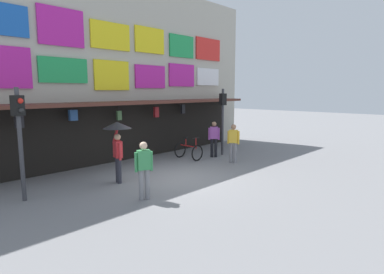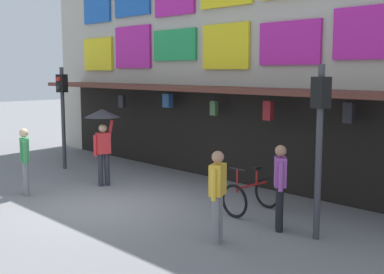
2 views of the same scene
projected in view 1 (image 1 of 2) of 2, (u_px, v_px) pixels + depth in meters
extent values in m
plane|color=slate|center=(178.00, 178.00, 11.54)|extent=(80.00, 80.00, 0.00)
cube|color=#B2AD9E|center=(103.00, 70.00, 14.07)|extent=(18.00, 1.20, 8.00)
cube|color=#592D23|center=(122.00, 103.00, 13.39)|extent=(15.30, 1.40, 0.12)
cube|color=#B71E93|center=(61.00, 27.00, 11.90)|extent=(1.75, 0.08, 1.38)
cube|color=yellow|center=(111.00, 36.00, 13.44)|extent=(1.87, 0.08, 1.11)
cube|color=yellow|center=(150.00, 40.00, 14.96)|extent=(1.70, 0.08, 1.16)
cube|color=green|center=(182.00, 46.00, 16.50)|extent=(1.69, 0.08, 1.11)
cube|color=red|center=(208.00, 49.00, 18.02)|extent=(2.00, 0.08, 1.18)
cube|color=#B71E93|center=(2.00, 67.00, 10.59)|extent=(1.88, 0.08, 1.39)
cube|color=green|center=(64.00, 70.00, 12.12)|extent=(1.90, 0.08, 0.94)
cube|color=yellow|center=(112.00, 75.00, 13.67)|extent=(1.69, 0.08, 1.24)
cube|color=#B71E93|center=(150.00, 77.00, 15.19)|extent=(1.78, 0.08, 1.06)
cube|color=#B71E93|center=(182.00, 75.00, 16.71)|extent=(1.80, 0.08, 1.14)
cube|color=white|center=(208.00, 77.00, 18.24)|extent=(1.83, 0.08, 0.94)
cylinder|color=black|center=(18.00, 112.00, 10.53)|extent=(0.02, 0.02, 0.26)
cube|color=#232328|center=(19.00, 122.00, 10.58)|extent=(0.25, 0.15, 0.39)
cylinder|color=black|center=(73.00, 108.00, 12.13)|extent=(0.02, 0.02, 0.15)
cube|color=#2D5693|center=(73.00, 115.00, 12.17)|extent=(0.29, 0.18, 0.41)
cylinder|color=black|center=(119.00, 108.00, 13.56)|extent=(0.02, 0.02, 0.28)
cube|color=#477042|center=(119.00, 115.00, 13.60)|extent=(0.20, 0.12, 0.39)
cylinder|color=black|center=(156.00, 105.00, 14.88)|extent=(0.02, 0.02, 0.18)
cube|color=maroon|center=(156.00, 112.00, 14.92)|extent=(0.23, 0.14, 0.47)
cylinder|color=black|center=(183.00, 103.00, 16.49)|extent=(0.02, 0.02, 0.13)
cube|color=#232328|center=(183.00, 109.00, 16.53)|extent=(0.22, 0.13, 0.46)
cube|color=black|center=(114.00, 134.00, 14.04)|extent=(15.30, 0.04, 2.50)
cylinder|color=#38383D|center=(21.00, 145.00, 8.95)|extent=(0.12, 0.12, 3.20)
cube|color=black|center=(18.00, 106.00, 8.80)|extent=(0.34, 0.31, 0.56)
sphere|color=red|center=(20.00, 101.00, 8.72)|extent=(0.15, 0.15, 0.15)
sphere|color=black|center=(21.00, 110.00, 8.76)|extent=(0.15, 0.15, 0.15)
cylinder|color=#38383D|center=(223.00, 122.00, 15.62)|extent=(0.12, 0.12, 3.20)
cube|color=black|center=(223.00, 99.00, 15.47)|extent=(0.32, 0.29, 0.56)
sphere|color=black|center=(221.00, 97.00, 15.55)|extent=(0.15, 0.15, 0.15)
sphere|color=#19DB3D|center=(221.00, 102.00, 15.59)|extent=(0.15, 0.15, 0.15)
torus|color=black|center=(197.00, 153.00, 14.34)|extent=(0.72, 0.07, 0.72)
torus|color=black|center=(180.00, 150.00, 15.09)|extent=(0.72, 0.07, 0.72)
cylinder|color=#B21E1E|center=(188.00, 146.00, 14.68)|extent=(0.07, 0.99, 0.05)
cylinder|color=#B21E1E|center=(186.00, 142.00, 14.77)|extent=(0.04, 0.04, 0.35)
cube|color=black|center=(186.00, 138.00, 14.74)|extent=(0.10, 0.20, 0.06)
cylinder|color=#B21E1E|center=(196.00, 144.00, 14.33)|extent=(0.04, 0.04, 0.50)
cylinder|color=black|center=(196.00, 138.00, 14.30)|extent=(0.44, 0.04, 0.04)
cylinder|color=gray|center=(235.00, 153.00, 13.96)|extent=(0.14, 0.14, 0.88)
cylinder|color=gray|center=(231.00, 153.00, 14.01)|extent=(0.14, 0.14, 0.88)
cube|color=gold|center=(233.00, 136.00, 13.88)|extent=(0.35, 0.42, 0.56)
sphere|color=#A87A5B|center=(234.00, 127.00, 13.83)|extent=(0.22, 0.22, 0.22)
cylinder|color=gold|center=(238.00, 138.00, 13.82)|extent=(0.09, 0.09, 0.56)
cylinder|color=gold|center=(228.00, 137.00, 13.96)|extent=(0.09, 0.09, 0.56)
cylinder|color=gray|center=(147.00, 184.00, 9.27)|extent=(0.14, 0.14, 0.88)
cylinder|color=gray|center=(141.00, 185.00, 9.20)|extent=(0.14, 0.14, 0.88)
cube|color=#388E51|center=(144.00, 160.00, 9.13)|extent=(0.42, 0.35, 0.56)
sphere|color=beige|center=(143.00, 146.00, 9.07)|extent=(0.22, 0.22, 0.22)
cylinder|color=#388E51|center=(151.00, 161.00, 9.22)|extent=(0.09, 0.09, 0.56)
cylinder|color=#388E51|center=(136.00, 162.00, 9.05)|extent=(0.09, 0.09, 0.56)
cylinder|color=black|center=(212.00, 148.00, 15.17)|extent=(0.14, 0.14, 0.88)
cylinder|color=black|center=(216.00, 148.00, 15.16)|extent=(0.14, 0.14, 0.88)
cube|color=#9E4CA8|center=(214.00, 133.00, 15.06)|extent=(0.40, 0.42, 0.56)
sphere|color=#A87A5B|center=(214.00, 124.00, 15.01)|extent=(0.22, 0.22, 0.22)
cylinder|color=#9E4CA8|center=(209.00, 134.00, 15.08)|extent=(0.09, 0.09, 0.56)
cylinder|color=#9E4CA8|center=(219.00, 134.00, 15.06)|extent=(0.09, 0.09, 0.56)
cylinder|color=#2D2D38|center=(119.00, 171.00, 10.84)|extent=(0.14, 0.14, 0.88)
cylinder|color=#2D2D38|center=(118.00, 170.00, 10.99)|extent=(0.14, 0.14, 0.88)
cube|color=red|center=(118.00, 149.00, 10.81)|extent=(0.31, 0.41, 0.56)
sphere|color=tan|center=(117.00, 137.00, 10.75)|extent=(0.22, 0.22, 0.22)
cylinder|color=red|center=(120.00, 152.00, 10.63)|extent=(0.09, 0.09, 0.56)
cylinder|color=red|center=(115.00, 137.00, 10.94)|extent=(0.23, 0.09, 0.48)
cylinder|color=#4C3823|center=(115.00, 134.00, 10.93)|extent=(0.02, 0.02, 0.55)
cone|color=black|center=(117.00, 125.00, 10.70)|extent=(0.96, 0.96, 0.22)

